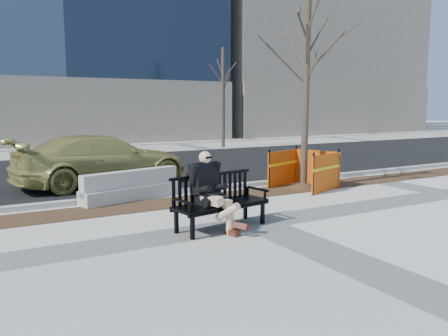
{
  "coord_description": "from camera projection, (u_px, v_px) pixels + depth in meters",
  "views": [
    {
      "loc": [
        -4.9,
        -7.38,
        2.37
      ],
      "look_at": [
        -0.41,
        0.61,
        1.08
      ],
      "focal_mm": 35.75,
      "sensor_mm": 36.0,
      "label": 1
    }
  ],
  "objects": [
    {
      "name": "ground",
      "position": [
        256.0,
        223.0,
        9.08
      ],
      "size": [
        120.0,
        120.0,
        0.0
      ],
      "primitive_type": "plane",
      "color": "beige",
      "rests_on": "ground"
    },
    {
      "name": "mulch_strip",
      "position": [
        200.0,
        199.0,
        11.33
      ],
      "size": [
        40.0,
        1.2,
        0.02
      ],
      "primitive_type": "cube",
      "color": "#47301C",
      "rests_on": "ground"
    },
    {
      "name": "asphalt_street",
      "position": [
        127.0,
        169.0,
        16.68
      ],
      "size": [
        60.0,
        10.4,
        0.01
      ],
      "primitive_type": "cube",
      "color": "black",
      "rests_on": "ground"
    },
    {
      "name": "curb",
      "position": [
        185.0,
        191.0,
        12.14
      ],
      "size": [
        60.0,
        0.25,
        0.12
      ],
      "primitive_type": "cube",
      "color": "#9E9B93",
      "rests_on": "ground"
    },
    {
      "name": "bench",
      "position": [
        221.0,
        228.0,
        8.69
      ],
      "size": [
        2.09,
        1.05,
        1.06
      ],
      "primitive_type": null,
      "rotation": [
        0.0,
        0.0,
        0.17
      ],
      "color": "black",
      "rests_on": "ground"
    },
    {
      "name": "seated_man",
      "position": [
        209.0,
        230.0,
        8.57
      ],
      "size": [
        0.83,
        1.18,
        1.52
      ],
      "primitive_type": null,
      "rotation": [
        0.0,
        0.0,
        0.17
      ],
      "color": "black",
      "rests_on": "ground"
    },
    {
      "name": "tree_fence",
      "position": [
        303.0,
        188.0,
        12.86
      ],
      "size": [
        2.92,
        2.92,
        5.71
      ],
      "primitive_type": null,
      "rotation": [
        0.0,
        0.0,
        0.34
      ],
      "color": "orange",
      "rests_on": "ground"
    },
    {
      "name": "sedan",
      "position": [
        104.0,
        185.0,
        13.43
      ],
      "size": [
        5.43,
        2.78,
        1.51
      ],
      "primitive_type": "imported",
      "rotation": [
        0.0,
        0.0,
        1.7
      ],
      "color": "#9C944B",
      "rests_on": "ground"
    },
    {
      "name": "jersey_barrier_left",
      "position": [
        131.0,
        200.0,
        11.3
      ],
      "size": [
        2.69,
        1.16,
        0.76
      ],
      "primitive_type": null,
      "rotation": [
        0.0,
        0.0,
        0.25
      ],
      "color": "#ABA8A0",
      "rests_on": "ground"
    },
    {
      "name": "far_tree_right",
      "position": [
        223.0,
        147.0,
        25.57
      ],
      "size": [
        2.55,
        2.55,
        6.03
      ],
      "primitive_type": null,
      "rotation": [
        0.0,
        0.0,
        0.16
      ],
      "color": "#44372C",
      "rests_on": "ground"
    }
  ]
}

